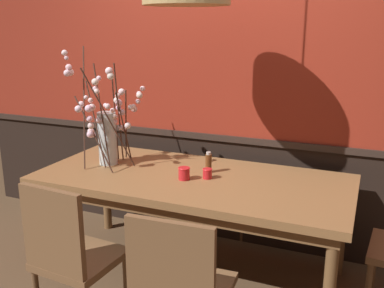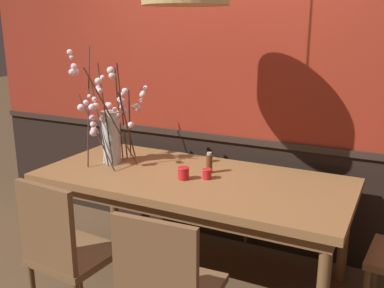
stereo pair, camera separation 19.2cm
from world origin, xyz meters
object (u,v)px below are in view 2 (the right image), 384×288
chair_near_side_right (166,285)px  vase_with_blossoms (110,128)px  candle_holder_nearer_center (183,173)px  chair_near_side_left (65,250)px  dining_table (192,187)px  condiment_bottle (209,163)px  chair_far_side_right (277,176)px  candle_holder_nearer_edge (207,174)px

chair_near_side_right → vase_with_blossoms: 1.46m
candle_holder_nearer_center → chair_near_side_left: bearing=-112.7°
dining_table → candle_holder_nearer_center: candle_holder_nearer_center is taller
candle_holder_nearer_center → condiment_bottle: (0.10, 0.20, 0.03)m
chair_far_side_right → candle_holder_nearer_edge: size_ratio=13.79×
chair_near_side_left → vase_with_blossoms: size_ratio=1.11×
dining_table → chair_near_side_right: 0.98m
candle_holder_nearer_center → candle_holder_nearer_edge: 0.16m
dining_table → chair_far_side_right: chair_far_side_right is taller
dining_table → condiment_bottle: bearing=58.6°
dining_table → candle_holder_nearer_edge: (0.11, -0.00, 0.12)m
chair_near_side_left → condiment_bottle: bearing=66.6°
dining_table → candle_holder_nearer_edge: 0.16m
dining_table → vase_with_blossoms: size_ratio=2.49×
candle_holder_nearer_center → condiment_bottle: bearing=64.0°
dining_table → chair_near_side_left: bearing=-112.2°
dining_table → vase_with_blossoms: (-0.69, 0.01, 0.36)m
chair_far_side_right → candle_holder_nearer_center: chair_far_side_right is taller
candle_holder_nearer_center → candle_holder_nearer_edge: bearing=30.1°
chair_near_side_left → condiment_bottle: 1.14m
vase_with_blossoms → chair_near_side_right: bearing=-42.5°
dining_table → candle_holder_nearer_center: (-0.02, -0.08, 0.12)m
vase_with_blossoms → condiment_bottle: vase_with_blossoms is taller
chair_far_side_right → condiment_bottle: size_ratio=6.40×
dining_table → condiment_bottle: condiment_bottle is taller
dining_table → chair_near_side_left: size_ratio=2.25×
dining_table → candle_holder_nearer_edge: candle_holder_nearer_edge is taller
chair_far_side_right → vase_with_blossoms: (-1.05, -0.90, 0.50)m
chair_near_side_right → candle_holder_nearer_edge: 0.98m
candle_holder_nearer_edge → candle_holder_nearer_center: bearing=-149.9°
candle_holder_nearer_center → candle_holder_nearer_edge: (0.14, 0.08, -0.01)m
chair_far_side_right → chair_near_side_right: chair_far_side_right is taller
chair_near_side_right → candle_holder_nearer_center: size_ratio=10.78×
chair_near_side_left → chair_near_side_right: chair_near_side_left is taller
dining_table → candle_holder_nearer_center: size_ratio=25.31×
chair_near_side_right → vase_with_blossoms: (-1.01, 0.92, 0.51)m
chair_far_side_right → vase_with_blossoms: bearing=-139.4°
dining_table → chair_far_side_right: bearing=68.3°
chair_far_side_right → chair_near_side_right: size_ratio=1.05×
candle_holder_nearer_edge → condiment_bottle: size_ratio=0.46×
dining_table → candle_holder_nearer_edge: size_ratio=30.85×
chair_near_side_left → chair_near_side_right: size_ratio=1.04×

